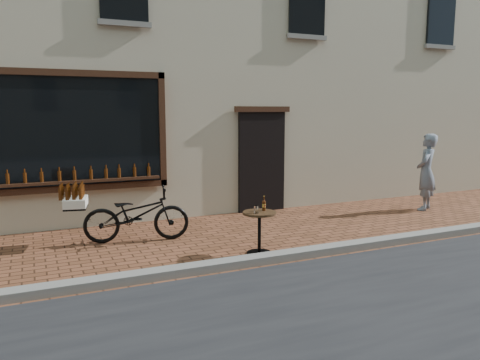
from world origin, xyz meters
name	(u,v)px	position (x,y,z in m)	size (l,w,h in m)	color
ground	(251,270)	(0.00, 0.00, 0.00)	(90.00, 90.00, 0.00)	#58311C
kerb	(245,261)	(0.00, 0.20, 0.06)	(90.00, 0.25, 0.12)	slate
cargo_bicycle	(134,214)	(-1.20, 2.14, 0.48)	(2.16, 0.95, 1.00)	black
bistro_table	(259,224)	(0.44, 0.62, 0.48)	(0.53, 0.53, 0.90)	black
pedestrian	(426,172)	(5.34, 2.05, 0.86)	(0.63, 0.41, 1.72)	slate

